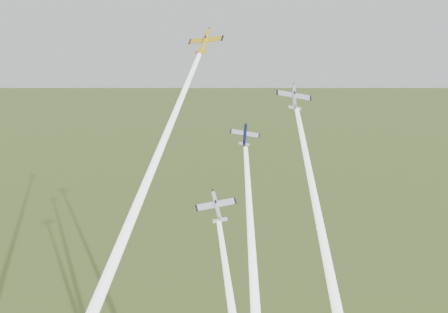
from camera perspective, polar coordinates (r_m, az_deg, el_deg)
plane_yellow at (r=127.62m, az=-1.96°, el=11.60°), size 9.52×8.97×8.18m
smoke_trail_yellow at (r=109.52m, az=-8.94°, el=-5.19°), size 16.11×52.89×57.98m
plane_navy at (r=121.72m, az=2.14°, el=2.22°), size 6.88×6.85×6.53m
smoke_trail_navy at (r=107.87m, az=3.14°, el=-13.98°), size 14.32×44.52×48.73m
plane_silver_right at (r=121.70m, az=7.16°, el=6.02°), size 8.67×8.98×7.98m
smoke_trail_silver_right at (r=105.07m, az=10.88°, el=-12.43°), size 21.45×50.08×56.59m
plane_silver_low at (r=112.05m, az=-0.75°, el=-5.11°), size 10.79×9.09×7.91m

